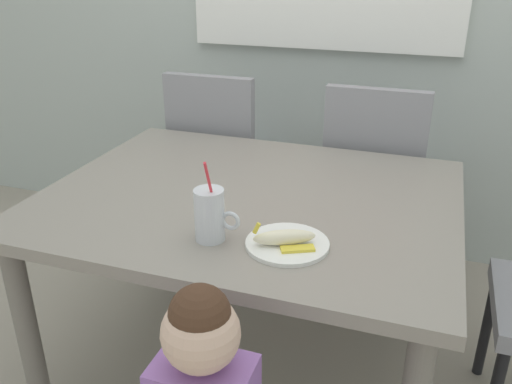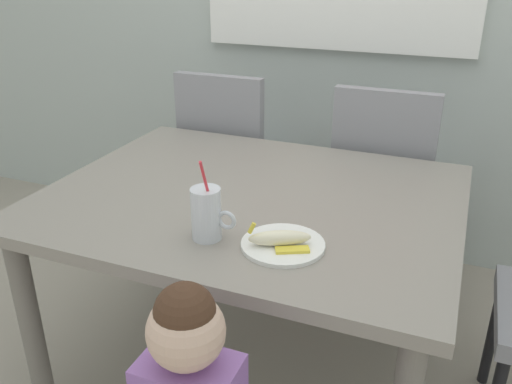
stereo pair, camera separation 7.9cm
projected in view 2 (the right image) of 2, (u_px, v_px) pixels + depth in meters
ground_plane at (252, 362)px, 2.08m from camera, size 24.00×24.00×0.00m
dining_table at (252, 217)px, 1.82m from camera, size 1.35×1.08×0.72m
dining_chair_left at (231, 157)px, 2.61m from camera, size 0.44×0.45×0.96m
dining_chair_right at (383, 179)px, 2.35m from camera, size 0.44×0.44×0.96m
milk_cup at (208, 217)px, 1.48m from camera, size 0.13×0.09×0.25m
snack_plate at (283, 245)px, 1.46m from camera, size 0.23×0.23×0.01m
peeled_banana at (281, 239)px, 1.44m from camera, size 0.18×0.13×0.07m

